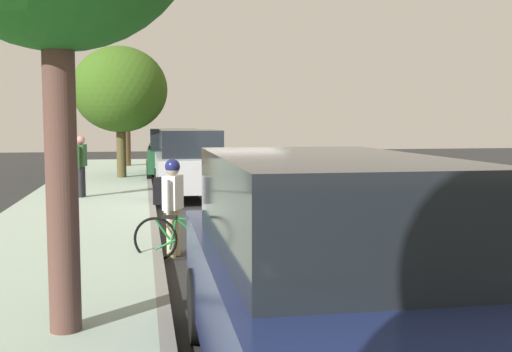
{
  "coord_description": "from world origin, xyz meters",
  "views": [
    {
      "loc": [
        2.29,
        15.45,
        2.26
      ],
      "look_at": [
        0.26,
        4.6,
        1.25
      ],
      "focal_mm": 42.56,
      "sensor_mm": 36.0,
      "label": 1
    }
  ],
  "objects_px": {
    "parked_pickup_green_nearest": "(173,155)",
    "parked_suv_silver_second": "(189,163)",
    "street_tree_near_cyclist": "(125,86)",
    "pedestrian_on_phone": "(81,162)",
    "street_tree_mid_block": "(120,90)",
    "cyclist_with_backpack": "(171,198)",
    "parked_suv_dark_blue_mid": "(323,276)",
    "bicycle_at_curb": "(187,238)"
  },
  "relations": [
    {
      "from": "street_tree_mid_block",
      "to": "pedestrian_on_phone",
      "type": "bearing_deg",
      "value": 81.3
    },
    {
      "from": "parked_suv_silver_second",
      "to": "street_tree_near_cyclist",
      "type": "relative_size",
      "value": 0.95
    },
    {
      "from": "cyclist_with_backpack",
      "to": "street_tree_near_cyclist",
      "type": "distance_m",
      "value": 19.41
    },
    {
      "from": "cyclist_with_backpack",
      "to": "street_tree_near_cyclist",
      "type": "relative_size",
      "value": 0.33
    },
    {
      "from": "pedestrian_on_phone",
      "to": "street_tree_near_cyclist",
      "type": "bearing_deg",
      "value": -94.32
    },
    {
      "from": "parked_suv_silver_second",
      "to": "bicycle_at_curb",
      "type": "bearing_deg",
      "value": 85.42
    },
    {
      "from": "street_tree_near_cyclist",
      "to": "parked_pickup_green_nearest",
      "type": "bearing_deg",
      "value": 111.36
    },
    {
      "from": "street_tree_mid_block",
      "to": "pedestrian_on_phone",
      "type": "xyz_separation_m",
      "value": [
        0.89,
        5.84,
        -2.3
      ]
    },
    {
      "from": "parked_suv_silver_second",
      "to": "street_tree_near_cyclist",
      "type": "height_order",
      "value": "street_tree_near_cyclist"
    },
    {
      "from": "parked_pickup_green_nearest",
      "to": "parked_suv_dark_blue_mid",
      "type": "xyz_separation_m",
      "value": [
        -0.25,
        19.63,
        0.13
      ]
    },
    {
      "from": "parked_suv_silver_second",
      "to": "parked_suv_dark_blue_mid",
      "type": "distance_m",
      "value": 13.29
    },
    {
      "from": "parked_pickup_green_nearest",
      "to": "cyclist_with_backpack",
      "type": "distance_m",
      "value": 14.18
    },
    {
      "from": "parked_suv_silver_second",
      "to": "pedestrian_on_phone",
      "type": "relative_size",
      "value": 2.76
    },
    {
      "from": "street_tree_near_cyclist",
      "to": "pedestrian_on_phone",
      "type": "xyz_separation_m",
      "value": [
        0.89,
        11.82,
        -2.75
      ]
    },
    {
      "from": "bicycle_at_curb",
      "to": "street_tree_near_cyclist",
      "type": "xyz_separation_m",
      "value": [
        1.47,
        -19.62,
        3.47
      ]
    },
    {
      "from": "parked_suv_silver_second",
      "to": "cyclist_with_backpack",
      "type": "bearing_deg",
      "value": 83.52
    },
    {
      "from": "bicycle_at_curb",
      "to": "cyclist_with_backpack",
      "type": "distance_m",
      "value": 0.79
    },
    {
      "from": "parked_suv_silver_second",
      "to": "pedestrian_on_phone",
      "type": "distance_m",
      "value": 3.06
    },
    {
      "from": "parked_suv_dark_blue_mid",
      "to": "cyclist_with_backpack",
      "type": "height_order",
      "value": "parked_suv_dark_blue_mid"
    },
    {
      "from": "street_tree_near_cyclist",
      "to": "street_tree_mid_block",
      "type": "height_order",
      "value": "street_tree_near_cyclist"
    },
    {
      "from": "parked_pickup_green_nearest",
      "to": "cyclist_with_backpack",
      "type": "xyz_separation_m",
      "value": [
        0.71,
        14.16,
        0.09
      ]
    },
    {
      "from": "street_tree_mid_block",
      "to": "cyclist_with_backpack",
      "type": "bearing_deg",
      "value": 95.39
    },
    {
      "from": "street_tree_mid_block",
      "to": "bicycle_at_curb",
      "type": "bearing_deg",
      "value": 96.14
    },
    {
      "from": "bicycle_at_curb",
      "to": "parked_suv_silver_second",
      "type": "bearing_deg",
      "value": -94.58
    },
    {
      "from": "parked_pickup_green_nearest",
      "to": "parked_suv_silver_second",
      "type": "distance_m",
      "value": 6.35
    },
    {
      "from": "parked_suv_silver_second",
      "to": "bicycle_at_curb",
      "type": "height_order",
      "value": "parked_suv_silver_second"
    },
    {
      "from": "parked_suv_silver_second",
      "to": "pedestrian_on_phone",
      "type": "bearing_deg",
      "value": 9.06
    },
    {
      "from": "bicycle_at_curb",
      "to": "street_tree_near_cyclist",
      "type": "bearing_deg",
      "value": -85.72
    },
    {
      "from": "parked_suv_dark_blue_mid",
      "to": "parked_suv_silver_second",
      "type": "bearing_deg",
      "value": -89.7
    },
    {
      "from": "bicycle_at_curb",
      "to": "street_tree_mid_block",
      "type": "height_order",
      "value": "street_tree_mid_block"
    },
    {
      "from": "bicycle_at_curb",
      "to": "street_tree_near_cyclist",
      "type": "relative_size",
      "value": 0.34
    },
    {
      "from": "cyclist_with_backpack",
      "to": "bicycle_at_curb",
      "type": "bearing_deg",
      "value": 115.86
    },
    {
      "from": "parked_suv_dark_blue_mid",
      "to": "street_tree_near_cyclist",
      "type": "height_order",
      "value": "street_tree_near_cyclist"
    },
    {
      "from": "parked_suv_silver_second",
      "to": "street_tree_mid_block",
      "type": "relative_size",
      "value": 0.97
    },
    {
      "from": "parked_suv_silver_second",
      "to": "cyclist_with_backpack",
      "type": "relative_size",
      "value": 2.88
    },
    {
      "from": "parked_suv_silver_second",
      "to": "parked_pickup_green_nearest",
      "type": "bearing_deg",
      "value": -88.41
    },
    {
      "from": "parked_suv_silver_second",
      "to": "street_tree_mid_block",
      "type": "xyz_separation_m",
      "value": [
        2.13,
        -5.36,
        2.37
      ]
    },
    {
      "from": "parked_suv_silver_second",
      "to": "street_tree_near_cyclist",
      "type": "bearing_deg",
      "value": -79.36
    },
    {
      "from": "parked_suv_dark_blue_mid",
      "to": "street_tree_mid_block",
      "type": "distance_m",
      "value": 18.93
    },
    {
      "from": "pedestrian_on_phone",
      "to": "bicycle_at_curb",
      "type": "bearing_deg",
      "value": 106.86
    },
    {
      "from": "parked_suv_dark_blue_mid",
      "to": "street_tree_near_cyclist",
      "type": "xyz_separation_m",
      "value": [
        2.2,
        -24.63,
        2.83
      ]
    },
    {
      "from": "bicycle_at_curb",
      "to": "street_tree_near_cyclist",
      "type": "distance_m",
      "value": 19.98
    }
  ]
}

